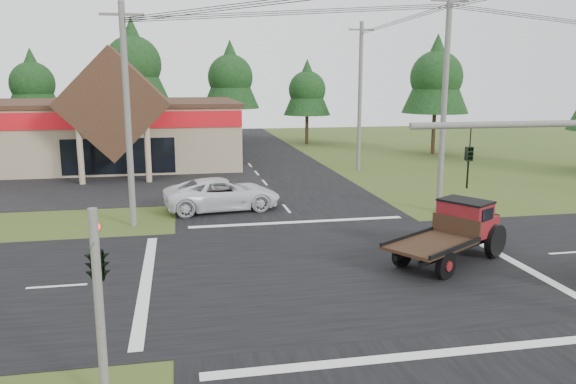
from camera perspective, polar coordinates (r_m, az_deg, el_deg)
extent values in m
plane|color=#3A4E1B|center=(21.48, 4.94, -7.75)|extent=(120.00, 120.00, 0.00)
cube|color=black|center=(21.47, 4.94, -7.73)|extent=(12.00, 120.00, 0.02)
cube|color=black|center=(21.47, 4.94, -7.72)|extent=(120.00, 12.00, 0.02)
cube|color=black|center=(40.00, -22.86, 0.44)|extent=(28.00, 14.00, 0.02)
cube|color=tan|center=(50.75, -22.83, 5.45)|extent=(30.00, 15.00, 5.00)
cube|color=#3C2318|center=(50.59, -23.05, 8.32)|extent=(30.40, 15.40, 0.30)
cube|color=#AF0D15|center=(43.28, -24.98, 6.51)|extent=(30.00, 0.12, 1.20)
cube|color=#3C2318|center=(41.24, -17.24, 8.54)|extent=(7.78, 4.00, 7.78)
cylinder|color=tan|center=(40.14, -20.34, 3.54)|extent=(0.40, 0.40, 4.00)
cylinder|color=tan|center=(39.66, -14.05, 3.82)|extent=(0.40, 0.40, 4.00)
cube|color=black|center=(42.55, -16.80, 3.50)|extent=(8.00, 0.08, 2.60)
cylinder|color=#595651|center=(15.11, 26.49, 6.26)|extent=(8.00, 0.16, 0.16)
imported|color=black|center=(13.86, 17.87, 2.36)|extent=(0.16, 0.20, 1.00)
cylinder|color=#595651|center=(13.06, -18.63, -11.02)|extent=(0.20, 0.20, 4.40)
imported|color=black|center=(12.77, -18.95, -4.43)|extent=(0.53, 2.48, 1.00)
sphere|color=#FF0C0C|center=(12.86, -18.92, -3.39)|extent=(0.18, 0.18, 0.18)
cylinder|color=#595651|center=(27.64, -15.98, 7.30)|extent=(0.30, 0.30, 10.50)
cube|color=#595651|center=(27.72, -16.53, 16.92)|extent=(2.00, 0.12, 0.12)
cylinder|color=#595651|center=(30.71, 15.59, 8.63)|extent=(0.30, 0.30, 11.50)
cube|color=#595651|center=(30.92, 16.13, 18.20)|extent=(2.00, 0.12, 0.12)
cylinder|color=#595651|center=(43.69, 7.31, 9.49)|extent=(0.30, 0.30, 11.20)
cube|color=#595651|center=(43.81, 7.49, 16.04)|extent=(2.00, 0.12, 0.12)
cylinder|color=#332316|center=(63.35, -24.18, 5.69)|extent=(0.36, 0.36, 3.50)
cone|color=black|center=(63.13, -24.56, 10.25)|extent=(5.60, 5.60, 6.60)
sphere|color=black|center=(63.13, -24.54, 9.98)|extent=(4.40, 4.40, 4.40)
cylinder|color=#332316|center=(60.82, -15.17, 6.59)|extent=(0.36, 0.36, 4.55)
cone|color=black|center=(60.66, -15.50, 12.78)|extent=(7.28, 7.28, 8.58)
sphere|color=black|center=(60.65, -15.48, 12.41)|extent=(5.72, 5.72, 5.72)
cylinder|color=#332316|center=(61.95, -5.77, 6.69)|extent=(0.36, 0.36, 3.85)
cone|color=black|center=(61.74, -5.88, 11.83)|extent=(6.16, 6.16, 7.26)
sphere|color=black|center=(61.74, -5.87, 11.53)|extent=(4.84, 4.84, 4.84)
cylinder|color=#332316|center=(61.27, 1.93, 6.36)|extent=(0.36, 0.36, 3.15)
cone|color=black|center=(61.03, 1.96, 10.61)|extent=(5.04, 5.04, 5.94)
sphere|color=black|center=(61.04, 1.95, 10.36)|extent=(3.96, 3.96, 3.96)
cylinder|color=#332316|center=(55.08, 14.56, 5.78)|extent=(0.36, 0.36, 3.85)
cone|color=black|center=(54.84, 14.85, 11.56)|extent=(6.16, 6.16, 7.26)
sphere|color=black|center=(54.84, 14.83, 11.22)|extent=(4.84, 4.84, 4.84)
imported|color=silver|center=(30.72, -6.69, -0.21)|extent=(6.60, 3.69, 1.74)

